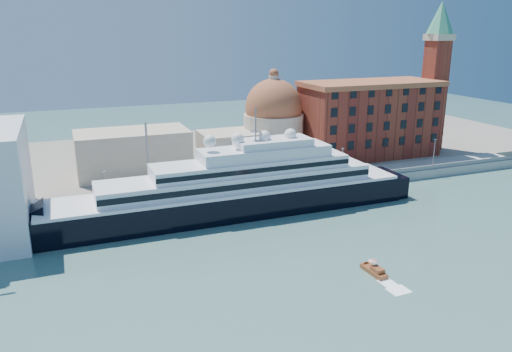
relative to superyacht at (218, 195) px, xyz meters
name	(u,v)px	position (x,y,z in m)	size (l,w,h in m)	color
ground	(288,251)	(6.49, -23.00, -4.85)	(400.00, 400.00, 0.00)	#38615C
quay	(230,193)	(6.49, 11.00, -3.60)	(180.00, 10.00, 2.50)	gray
land	(190,156)	(6.49, 52.00, -3.85)	(260.00, 72.00, 2.00)	slate
quay_fence	(236,191)	(6.49, 6.50, -1.75)	(180.00, 0.10, 1.20)	slate
superyacht	(218,195)	(0.00, 0.00, 0.00)	(94.04, 13.04, 28.10)	black
water_taxi	(374,270)	(16.55, -36.54, -4.22)	(2.15, 5.65, 2.64)	brown
warehouse	(369,118)	(58.49, 29.00, 8.94)	(43.00, 19.00, 23.25)	maroon
campanile	(436,67)	(82.49, 29.00, 23.91)	(8.40, 8.40, 47.00)	maroon
church	(225,135)	(12.87, 34.72, 6.06)	(66.00, 18.00, 25.50)	beige
lamp_posts	(181,166)	(-6.18, 9.27, 4.99)	(120.80, 2.40, 18.00)	slate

